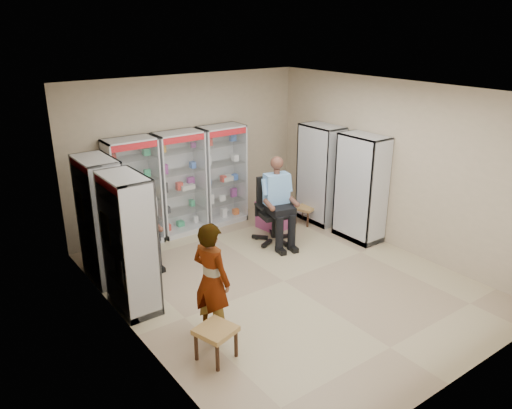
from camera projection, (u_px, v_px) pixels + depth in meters
floor at (284, 281)px, 8.00m from camera, size 6.00×6.00×0.00m
room_shell at (286, 162)px, 7.31m from camera, size 5.02×6.02×3.01m
cabinet_back_left at (134, 193)px, 9.00m from camera, size 0.90×0.50×2.00m
cabinet_back_mid at (180, 184)px, 9.52m from camera, size 0.90×0.50×2.00m
cabinet_back_right at (222, 175)px, 10.05m from camera, size 0.90×0.50×2.00m
cabinet_right_far at (320, 174)px, 10.10m from camera, size 0.90×0.50×2.00m
cabinet_right_near at (361, 188)px, 9.26m from camera, size 0.90×0.50×2.00m
cabinet_left_far at (101, 220)px, 7.78m from camera, size 0.90×0.50×2.00m
cabinet_left_near at (129, 244)px, 6.94m from camera, size 0.90×0.50×2.00m
wooden_chair at (140, 236)px, 8.49m from camera, size 0.42×0.42×0.94m
seated_customer at (140, 227)px, 8.38m from camera, size 0.44×0.60×1.34m
office_chair at (274, 211)px, 9.25m from camera, size 0.80×0.80×1.22m
seated_shopkeeper at (276, 203)px, 9.16m from camera, size 0.66×0.81×1.56m
pink_trunk at (275, 214)px, 10.00m from camera, size 0.62×0.60×0.54m
tea_glass at (273, 200)px, 9.87m from camera, size 0.07×0.07×0.09m
woven_stool_a at (306, 215)px, 10.22m from camera, size 0.45×0.45×0.36m
woven_stool_b at (216, 343)px, 6.10m from camera, size 0.54×0.54×0.43m
standing_man at (212, 280)px, 6.41m from camera, size 0.53×0.66×1.58m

